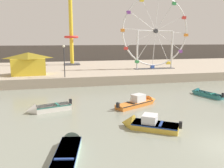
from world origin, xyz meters
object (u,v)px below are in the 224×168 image
motorboat_white_red_stripe (46,108)px  ferris_wheel_white_frame (155,32)px  promenade_lamp_near (64,56)px  motorboat_orange_hull (140,102)px  motorboat_seafoam (69,151)px  drop_tower_yellow_tower (71,33)px  motorboat_teal_painted (204,94)px  carnival_booth_yellow_awning (29,63)px  motorboat_mustard_yellow (145,124)px

motorboat_white_red_stripe → ferris_wheel_white_frame: 24.14m
promenade_lamp_near → ferris_wheel_white_frame: bearing=21.1°
promenade_lamp_near → motorboat_orange_hull: bearing=-58.0°
motorboat_seafoam → drop_tower_yellow_tower: drop_tower_yellow_tower is taller
motorboat_teal_painted → carnival_booth_yellow_awning: (-19.12, 11.64, 2.60)m
motorboat_orange_hull → ferris_wheel_white_frame: 19.25m
ferris_wheel_white_frame → carnival_booth_yellow_awning: size_ratio=2.36×
motorboat_teal_painted → drop_tower_yellow_tower: drop_tower_yellow_tower is taller
motorboat_teal_painted → promenade_lamp_near: (-14.47, 8.41, 3.66)m
motorboat_seafoam → carnival_booth_yellow_awning: carnival_booth_yellow_awning is taller
motorboat_seafoam → motorboat_mustard_yellow: bearing=-51.3°
motorboat_seafoam → promenade_lamp_near: size_ratio=1.38×
motorboat_teal_painted → drop_tower_yellow_tower: bearing=11.9°
motorboat_white_red_stripe → motorboat_orange_hull: size_ratio=0.82×
motorboat_orange_hull → motorboat_mustard_yellow: (-1.68, -5.54, -0.01)m
motorboat_teal_painted → motorboat_white_red_stripe: bearing=80.9°
carnival_booth_yellow_awning → promenade_lamp_near: size_ratio=1.22×
motorboat_orange_hull → carnival_booth_yellow_awning: carnival_booth_yellow_awning is taller
drop_tower_yellow_tower → promenade_lamp_near: 15.59m
motorboat_white_red_stripe → motorboat_teal_painted: size_ratio=0.96×
motorboat_mustard_yellow → drop_tower_yellow_tower: bearing=-51.1°
motorboat_white_red_stripe → motorboat_teal_painted: bearing=171.4°
carnival_booth_yellow_awning → motorboat_teal_painted: bearing=-34.8°
motorboat_mustard_yellow → ferris_wheel_white_frame: 24.69m
motorboat_white_red_stripe → motorboat_mustard_yellow: size_ratio=0.99×
motorboat_seafoam → drop_tower_yellow_tower: bearing=7.5°
motorboat_seafoam → drop_tower_yellow_tower: (2.39, 33.73, 6.97)m
motorboat_white_red_stripe → ferris_wheel_white_frame: bearing=-151.6°
motorboat_seafoam → motorboat_mustard_yellow: motorboat_mustard_yellow is taller
motorboat_teal_painted → drop_tower_yellow_tower: size_ratio=0.28×
ferris_wheel_white_frame → carnival_booth_yellow_awning: ferris_wheel_white_frame is taller
ferris_wheel_white_frame → promenade_lamp_near: (-14.69, -5.66, -3.23)m
motorboat_white_red_stripe → drop_tower_yellow_tower: (3.85, 25.55, 6.98)m
motorboat_seafoam → motorboat_orange_hull: size_ratio=1.16×
motorboat_white_red_stripe → motorboat_orange_hull: (8.42, 0.07, 0.04)m
motorboat_mustard_yellow → ferris_wheel_white_frame: ferris_wheel_white_frame is taller
motorboat_orange_hull → motorboat_mustard_yellow: motorboat_orange_hull is taller
motorboat_seafoam → motorboat_orange_hull: (6.97, 8.25, 0.04)m
motorboat_teal_painted → carnival_booth_yellow_awning: carnival_booth_yellow_awning is taller
motorboat_mustard_yellow → drop_tower_yellow_tower: size_ratio=0.27×
motorboat_teal_painted → drop_tower_yellow_tower: (-12.57, 23.52, 7.02)m
motorboat_white_red_stripe → drop_tower_yellow_tower: drop_tower_yellow_tower is taller
motorboat_mustard_yellow → drop_tower_yellow_tower: (-2.89, 31.02, 6.94)m
motorboat_white_red_stripe → motorboat_seafoam: bearing=84.4°
motorboat_teal_painted → drop_tower_yellow_tower: 27.57m
motorboat_seafoam → ferris_wheel_white_frame: bearing=-20.4°
motorboat_seafoam → motorboat_teal_painted: size_ratio=1.36×
motorboat_white_red_stripe → motorboat_orange_hull: 8.42m
motorboat_teal_painted → ferris_wheel_white_frame: size_ratio=0.35×
motorboat_mustard_yellow → drop_tower_yellow_tower: 31.92m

